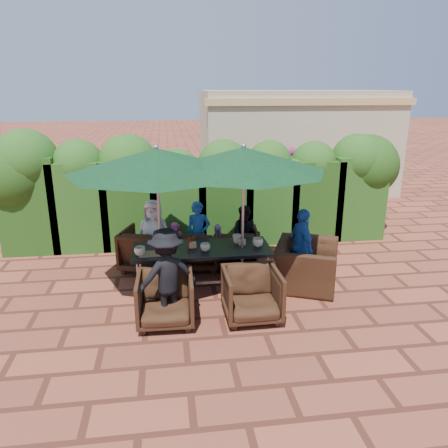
{
  "coord_description": "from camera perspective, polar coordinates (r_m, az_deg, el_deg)",
  "views": [
    {
      "loc": [
        -0.73,
        -6.9,
        3.3
      ],
      "look_at": [
        0.25,
        0.4,
        0.98
      ],
      "focal_mm": 35.0,
      "sensor_mm": 36.0,
      "label": 1
    }
  ],
  "objects": [
    {
      "name": "chair_far_left",
      "position": [
        8.33,
        -10.16,
        -2.96
      ],
      "size": [
        1.05,
        1.01,
        0.87
      ],
      "primitive_type": "imported",
      "rotation": [
        0.0,
        0.0,
        2.82
      ],
      "color": "black",
      "rests_on": "ground"
    },
    {
      "name": "ketchup_bottle",
      "position": [
        7.26,
        -4.57,
        -2.44
      ],
      "size": [
        0.04,
        0.04,
        0.17
      ],
      "primitive_type": "cylinder",
      "color": "#B20C0A",
      "rests_on": "dining_table"
    },
    {
      "name": "number_block_left",
      "position": [
        7.25,
        -4.11,
        -2.74
      ],
      "size": [
        0.12,
        0.06,
        0.1
      ],
      "primitive_type": "cube",
      "color": "#DEB072",
      "rests_on": "dining_table"
    },
    {
      "name": "sauce_bottle",
      "position": [
        7.33,
        -4.02,
        -2.21
      ],
      "size": [
        0.04,
        0.04,
        0.17
      ],
      "primitive_type": "cylinder",
      "color": "#4C230C",
      "rests_on": "dining_table"
    },
    {
      "name": "chair_far_right",
      "position": [
        8.39,
        1.69,
        -2.75
      ],
      "size": [
        0.85,
        0.8,
        0.8
      ],
      "primitive_type": "imported",
      "rotation": [
        0.0,
        0.0,
        3.04
      ],
      "color": "black",
      "rests_on": "ground"
    },
    {
      "name": "adult_far_right",
      "position": [
        8.32,
        2.85,
        -1.55
      ],
      "size": [
        0.65,
        0.52,
        1.18
      ],
      "primitive_type": "imported",
      "rotation": [
        0.0,
        0.0,
        -0.36
      ],
      "color": "black",
      "rests_on": "ground"
    },
    {
      "name": "child_left",
      "position": [
        8.31,
        -6.28,
        -2.75
      ],
      "size": [
        0.34,
        0.29,
        0.88
      ],
      "primitive_type": "imported",
      "rotation": [
        0.0,
        0.0,
        0.1
      ],
      "color": "#F055AE",
      "rests_on": "ground"
    },
    {
      "name": "umbrella_left",
      "position": [
        6.86,
        -8.81,
        8.16
      ],
      "size": [
        2.8,
        2.8,
        2.46
      ],
      "color": "gray",
      "rests_on": "ground"
    },
    {
      "name": "dining_table",
      "position": [
        7.28,
        -2.91,
        -3.69
      ],
      "size": [
        2.27,
        0.9,
        0.75
      ],
      "color": "black",
      "rests_on": "ground"
    },
    {
      "name": "umbrella_right",
      "position": [
        6.9,
        2.57,
        8.41
      ],
      "size": [
        2.66,
        2.66,
        2.46
      ],
      "color": "gray",
      "rests_on": "ground"
    },
    {
      "name": "pedestrian_b",
      "position": [
        12.01,
        8.22,
        5.72
      ],
      "size": [
        1.0,
        0.9,
        1.78
      ],
      "primitive_type": "imported",
      "rotation": [
        0.0,
        0.0,
        3.71
      ],
      "color": "#F055AE",
      "rests_on": "ground"
    },
    {
      "name": "building",
      "position": [
        14.62,
        9.35,
        10.58
      ],
      "size": [
        6.2,
        3.08,
        3.2
      ],
      "color": "#C1B38F",
      "rests_on": "ground"
    },
    {
      "name": "cup_c",
      "position": [
        7.1,
        -2.47,
        -3.03
      ],
      "size": [
        0.16,
        0.16,
        0.13
      ],
      "primitive_type": "imported",
      "color": "beige",
      "rests_on": "dining_table"
    },
    {
      "name": "number_block_right",
      "position": [
        7.37,
        2.36,
        -2.36
      ],
      "size": [
        0.12,
        0.06,
        0.1
      ],
      "primitive_type": "cube",
      "color": "#DEB072",
      "rests_on": "dining_table"
    },
    {
      "name": "pedestrian_a",
      "position": [
        11.65,
        3.74,
        5.12
      ],
      "size": [
        1.54,
        1.38,
        1.64
      ],
      "primitive_type": "imported",
      "rotation": [
        0.0,
        0.0,
        2.47
      ],
      "color": "#268E32",
      "rests_on": "ground"
    },
    {
      "name": "chair_far_mid",
      "position": [
        8.27,
        -3.53,
        -2.96
      ],
      "size": [
        0.92,
        0.88,
        0.83
      ],
      "primitive_type": "imported",
      "rotation": [
        0.0,
        0.0,
        2.98
      ],
      "color": "black",
      "rests_on": "ground"
    },
    {
      "name": "adult_end_right",
      "position": [
        7.66,
        10.13,
        -2.91
      ],
      "size": [
        0.49,
        0.83,
        1.34
      ],
      "primitive_type": "imported",
      "rotation": [
        0.0,
        0.0,
        1.69
      ],
      "color": "#205DB2",
      "rests_on": "ground"
    },
    {
      "name": "cup_e",
      "position": [
        7.31,
        4.45,
        -2.4
      ],
      "size": [
        0.18,
        0.18,
        0.14
      ],
      "primitive_type": "imported",
      "color": "beige",
      "rests_on": "dining_table"
    },
    {
      "name": "adult_far_left",
      "position": [
        8.18,
        -9.11,
        -1.46
      ],
      "size": [
        0.75,
        0.56,
        1.35
      ],
      "primitive_type": "imported",
      "rotation": [
        0.0,
        0.0,
        -0.27
      ],
      "color": "silver",
      "rests_on": "ground"
    },
    {
      "name": "pedestrian_c",
      "position": [
        12.21,
        12.95,
        5.45
      ],
      "size": [
        1.15,
        0.65,
        1.7
      ],
      "primitive_type": "imported",
      "rotation": [
        0.0,
        0.0,
        2.99
      ],
      "color": "gray",
      "rests_on": "ground"
    },
    {
      "name": "adult_far_mid",
      "position": [
        8.27,
        -3.37,
        -1.37
      ],
      "size": [
        0.48,
        0.41,
        1.27
      ],
      "primitive_type": "imported",
      "rotation": [
        0.0,
        0.0,
        -0.08
      ],
      "color": "#205DB2",
      "rests_on": "ground"
    },
    {
      "name": "child_right",
      "position": [
        8.37,
        -0.71,
        -2.81
      ],
      "size": [
        0.36,
        0.33,
        0.8
      ],
      "primitive_type": "imported",
      "rotation": [
        0.0,
        0.0,
        0.41
      ],
      "color": "#9253B5",
      "rests_on": "ground"
    },
    {
      "name": "cup_a",
      "position": [
        7.03,
        -10.93,
        -3.51
      ],
      "size": [
        0.18,
        0.18,
        0.14
      ],
      "primitive_type": "imported",
      "color": "beige",
      "rests_on": "dining_table"
    },
    {
      "name": "ground",
      "position": [
        7.68,
        -1.48,
        -7.98
      ],
      "size": [
        80.0,
        80.0,
        0.0
      ],
      "primitive_type": "plane",
      "color": "brown",
      "rests_on": "ground"
    },
    {
      "name": "serving_tray",
      "position": [
        7.06,
        -9.55,
        -3.87
      ],
      "size": [
        0.35,
        0.25,
        0.02
      ],
      "primitive_type": "cube",
      "color": "#A27A4E",
      "rests_on": "dining_table"
    },
    {
      "name": "cup_b",
      "position": [
        7.32,
        -8.27,
        -2.49
      ],
      "size": [
        0.15,
        0.15,
        0.14
      ],
      "primitive_type": "imported",
      "color": "beige",
      "rests_on": "dining_table"
    },
    {
      "name": "chair_end_right",
      "position": [
        7.62,
        10.71,
        -4.37
      ],
      "size": [
        1.14,
        1.36,
        1.01
      ],
      "primitive_type": "imported",
      "rotation": [
        0.0,
        0.0,
        1.17
      ],
      "color": "black",
      "rests_on": "ground"
    },
    {
      "name": "chair_near_left",
      "position": [
        6.41,
        -7.68,
        -9.43
      ],
      "size": [
        0.82,
        0.77,
        0.83
      ],
      "primitive_type": "imported",
      "rotation": [
        0.0,
        0.0,
        -0.03
      ],
      "color": "black",
      "rests_on": "ground"
    },
    {
      "name": "cup_d",
      "position": [
        7.45,
        1.67,
        -1.95
      ],
      "size": [
        0.15,
        0.15,
        0.14
      ],
      "primitive_type": "imported",
      "color": "beige",
      "rests_on": "dining_table"
    },
    {
      "name": "adult_near_left",
      "position": [
        6.35,
        -7.48,
        -6.73
      ],
      "size": [
        1.0,
        0.7,
        1.42
      ],
      "primitive_type": "imported",
      "rotation": [
        0.0,
        0.0,
        3.48
      ],
      "color": "black",
      "rests_on": "ground"
    },
    {
      "name": "chair_near_right",
      "position": [
        6.5,
        3.67,
        -8.89
      ],
      "size": [
        0.82,
        0.77,
        0.84
      ],
      "primitive_type": "imported",
      "rotation": [
        0.0,
        0.0,
        0.02
      ],
      "color": "black",
      "rests_on": "ground"
    },
    {
      "name": "hedge_wall",
      "position": [
        9.44,
        -4.75,
        5.34
      ],
      "size": [
        9.1,
        1.6,
        2.52
      ],
      "color": "#18330D",
      "rests_on": "ground"
    }
  ]
}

